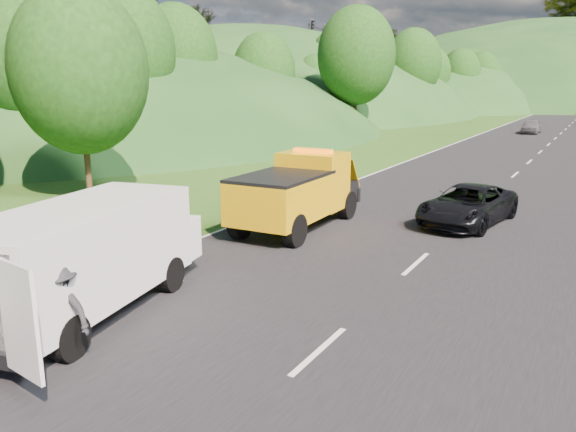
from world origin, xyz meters
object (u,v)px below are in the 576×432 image
Objects in this scene: woman at (144,268)px; suitcase at (139,244)px; passing_suv at (466,224)px; tow_truck at (298,191)px; white_van at (87,253)px; worker at (65,361)px; child at (179,282)px.

suitcase is at bearing 35.60° from woman.
passing_suv is (7.71, 8.36, -0.26)m from suitcase.
white_van is at bearing -93.51° from tow_truck.
tow_truck is 3.63× the size of woman.
woman is (-1.56, -5.94, -1.29)m from tow_truck.
passing_suv is (5.31, 12.27, -1.38)m from white_van.
woman reaches higher than passing_suv.
worker is at bearing -86.18° from tow_truck.
tow_truck is at bearing 137.34° from child.
white_van reaches higher than passing_suv.
tow_truck is 11.83× the size of suitcase.
passing_suv is at bearing 61.02° from worker.
child is 0.50× the size of worker.
tow_truck reaches higher than woman.
white_van reaches higher than worker.
child is 1.77× the size of suitcase.
white_van is 1.49× the size of passing_suv.
woman is 1.84× the size of child.
woman is 1.56m from suitcase.
white_van is 13.91× the size of suitcase.
child is (1.59, -0.39, 0.00)m from woman.
worker is at bearing -65.54° from white_van.
tow_truck is at bearing -136.87° from passing_suv.
tow_truck is at bearing 76.19° from white_van.
tow_truck reaches higher than worker.
white_van reaches higher than suitcase.
tow_truck is 0.85× the size of white_van.
tow_truck is at bearing 82.28° from worker.
tow_truck is 5.71m from suitcase.
woman is at bearing -116.37° from passing_suv.
child is (0.34, 2.50, -1.38)m from white_van.
passing_suv is (6.56, 9.37, 0.00)m from woman.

